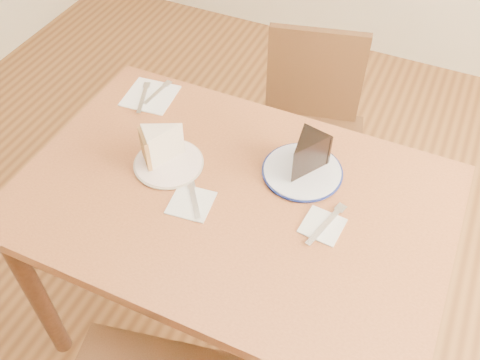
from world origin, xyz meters
name	(u,v)px	position (x,y,z in m)	size (l,w,h in m)	color
ground	(234,324)	(0.00, 0.00, 0.00)	(4.00, 4.00, 0.00)	#492913
table	(232,218)	(0.00, 0.00, 0.65)	(1.20, 0.80, 0.75)	#5E3019
chair_far	(306,136)	(0.03, 0.61, 0.48)	(0.51, 0.51, 0.86)	black
plate_cream	(169,163)	(-0.22, 0.03, 0.76)	(0.20, 0.20, 0.01)	white
plate_navy	(302,172)	(0.15, 0.16, 0.76)	(0.22, 0.22, 0.01)	white
carrot_cake	(165,144)	(-0.24, 0.05, 0.81)	(0.08, 0.11, 0.10)	beige
chocolate_cake	(304,158)	(0.15, 0.17, 0.81)	(0.09, 0.12, 0.10)	black
napkin_cream	(191,203)	(-0.09, -0.07, 0.75)	(0.11, 0.11, 0.00)	white
napkin_navy	(322,226)	(0.26, 0.00, 0.75)	(0.10, 0.10, 0.00)	white
napkin_spare	(150,96)	(-0.44, 0.28, 0.75)	(0.16, 0.16, 0.00)	white
fork_cream	(194,199)	(-0.09, -0.06, 0.76)	(0.01, 0.14, 0.00)	silver
knife_navy	(326,224)	(0.27, 0.01, 0.76)	(0.02, 0.17, 0.00)	white
fork_spare	(157,93)	(-0.42, 0.30, 0.76)	(0.01, 0.14, 0.00)	silver
knife_spare	(143,98)	(-0.45, 0.26, 0.76)	(0.01, 0.16, 0.00)	silver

